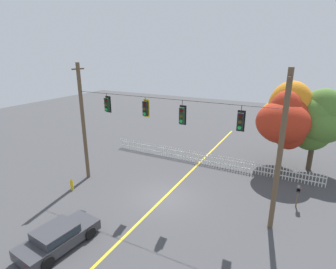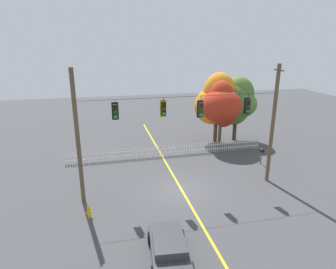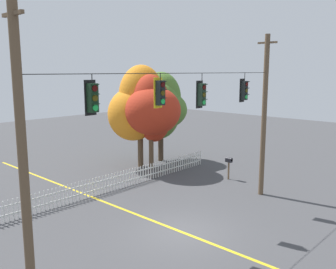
% 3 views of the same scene
% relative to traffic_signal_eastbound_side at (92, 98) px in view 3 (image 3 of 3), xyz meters
% --- Properties ---
extents(ground, '(80.00, 80.00, 0.00)m').
position_rel_traffic_signal_eastbound_side_xyz_m(ground, '(4.40, -0.01, -6.03)').
color(ground, '#424244').
extents(lane_centerline_stripe, '(0.16, 36.00, 0.01)m').
position_rel_traffic_signal_eastbound_side_xyz_m(lane_centerline_stripe, '(4.40, -0.01, -6.03)').
color(lane_centerline_stripe, gold).
rests_on(lane_centerline_stripe, ground).
extents(signal_support_span, '(13.90, 1.10, 8.80)m').
position_rel_traffic_signal_eastbound_side_xyz_m(signal_support_span, '(4.40, -0.01, -1.56)').
color(signal_support_span, brown).
rests_on(signal_support_span, ground).
extents(traffic_signal_eastbound_side, '(0.43, 0.38, 1.33)m').
position_rel_traffic_signal_eastbound_side_xyz_m(traffic_signal_eastbound_side, '(0.00, 0.00, 0.00)').
color(traffic_signal_eastbound_side, black).
extents(traffic_signal_southbound_primary, '(0.43, 0.38, 1.31)m').
position_rel_traffic_signal_eastbound_side_xyz_m(traffic_signal_southbound_primary, '(3.09, 0.00, 0.03)').
color(traffic_signal_southbound_primary, black).
extents(traffic_signal_westbound_side, '(0.43, 0.38, 1.51)m').
position_rel_traffic_signal_eastbound_side_xyz_m(traffic_signal_westbound_side, '(5.65, 0.00, -0.16)').
color(traffic_signal_westbound_side, black).
extents(traffic_signal_northbound_secondary, '(0.43, 0.38, 1.45)m').
position_rel_traffic_signal_eastbound_side_xyz_m(traffic_signal_northbound_secondary, '(9.08, 0.00, -0.11)').
color(traffic_signal_northbound_secondary, black).
extents(white_picket_fence, '(18.46, 0.06, 1.03)m').
position_rel_traffic_signal_eastbound_side_xyz_m(white_picket_fence, '(5.00, 6.64, -5.52)').
color(white_picket_fence, silver).
rests_on(white_picket_fence, ground).
extents(autumn_maple_near_fence, '(4.24, 3.50, 7.31)m').
position_rel_traffic_signal_eastbound_side_xyz_m(autumn_maple_near_fence, '(10.74, 9.58, -1.66)').
color(autumn_maple_near_fence, brown).
rests_on(autumn_maple_near_fence, ground).
extents(autumn_maple_mid, '(4.09, 3.62, 6.66)m').
position_rel_traffic_signal_eastbound_side_xyz_m(autumn_maple_mid, '(10.86, 8.28, -1.76)').
color(autumn_maple_mid, brown).
rests_on(autumn_maple_mid, ground).
extents(autumn_oak_far_east, '(4.23, 3.73, 6.81)m').
position_rel_traffic_signal_eastbound_side_xyz_m(autumn_oak_far_east, '(13.09, 9.67, -1.84)').
color(autumn_oak_far_east, '#473828').
rests_on(autumn_oak_far_east, ground).
extents(roadside_mailbox, '(0.25, 0.44, 1.44)m').
position_rel_traffic_signal_eastbound_side_xyz_m(roadside_mailbox, '(12.41, 2.96, -4.86)').
color(roadside_mailbox, brown).
rests_on(roadside_mailbox, ground).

